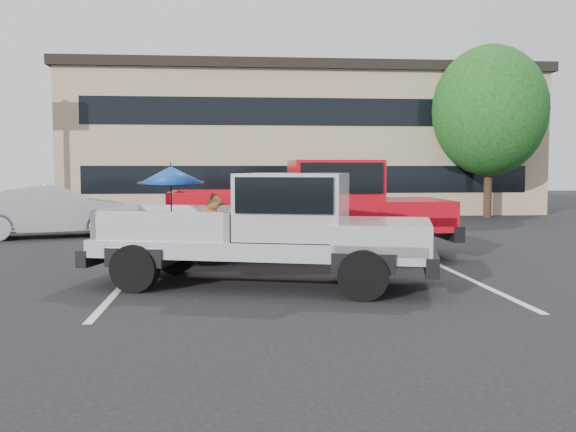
% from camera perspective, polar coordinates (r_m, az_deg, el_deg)
% --- Properties ---
extents(ground, '(90.00, 90.00, 0.00)m').
position_cam_1_polar(ground, '(8.92, 2.72, -8.42)').
color(ground, black).
rests_on(ground, ground).
extents(stripe_left, '(0.12, 5.00, 0.01)m').
position_cam_1_polar(stripe_left, '(10.94, -14.64, -6.16)').
color(stripe_left, silver).
rests_on(stripe_left, ground).
extents(stripe_right, '(0.12, 5.00, 0.01)m').
position_cam_1_polar(stripe_right, '(11.58, 16.25, -5.61)').
color(stripe_right, silver).
rests_on(stripe_right, ground).
extents(motel_building, '(20.40, 8.40, 6.30)m').
position_cam_1_polar(motel_building, '(29.80, 1.00, 6.69)').
color(motel_building, tan).
rests_on(motel_building, ground).
extents(tree_right, '(4.46, 4.46, 6.78)m').
position_cam_1_polar(tree_right, '(26.74, 17.49, 8.92)').
color(tree_right, '#332114').
rests_on(tree_right, ground).
extents(tree_back, '(4.68, 4.68, 7.11)m').
position_cam_1_polar(tree_back, '(33.49, 7.33, 8.46)').
color(tree_back, '#332114').
rests_on(tree_back, ground).
extents(silver_pickup, '(6.01, 3.41, 2.06)m').
position_cam_1_polar(silver_pickup, '(10.59, -0.73, -0.63)').
color(silver_pickup, black).
rests_on(silver_pickup, ground).
extents(red_pickup, '(6.46, 2.42, 2.13)m').
position_cam_1_polar(red_pickup, '(14.22, 3.30, 1.07)').
color(red_pickup, black).
rests_on(red_pickup, ground).
extents(silver_sedan, '(4.81, 2.74, 1.50)m').
position_cam_1_polar(silver_sedan, '(19.41, -20.24, 0.45)').
color(silver_sedan, '#B4B5BC').
rests_on(silver_sedan, ground).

